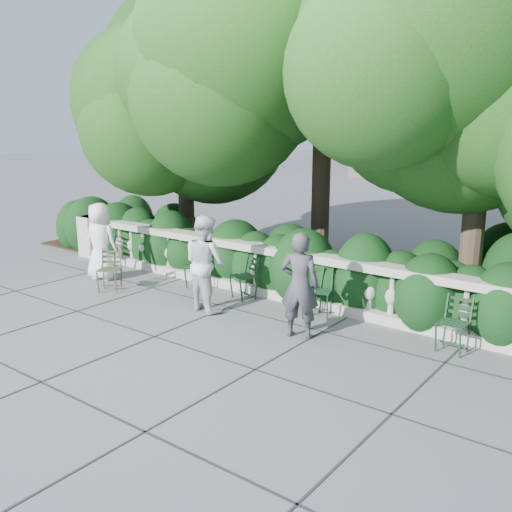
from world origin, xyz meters
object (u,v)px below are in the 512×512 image
Objects in this scene: chair_c at (301,313)px; chair_d at (237,300)px; chair_a at (99,269)px; chair_b at (194,290)px; chair_e at (447,355)px; person_businessman at (101,242)px; person_woman_grey at (300,285)px; person_casual_man at (205,263)px; chair_weathered at (108,293)px; chair_f at (317,318)px.

chair_c is 1.00× the size of chair_d.
chair_a is 2.87m from chair_b.
chair_b is at bearing -178.83° from chair_e.
person_businessman is at bearing -165.47° from chair_b.
person_woman_grey is at bearing 166.80° from person_businessman.
person_casual_man is (-0.11, -0.75, 0.86)m from chair_d.
person_businessman is (-2.08, -0.61, 0.82)m from chair_b.
chair_weathered is at bearing -13.27° from person_woman_grey.
person_businessman is at bearing 114.31° from chair_weathered.
chair_d is at bearing -4.76° from chair_weathered.
chair_b and chair_f have the same top height.
person_casual_man is (3.87, -0.63, 0.86)m from chair_a.
chair_c is 3.90m from chair_weathered.
chair_d is 4.06m from chair_e.
chair_e is at bearing -3.00° from chair_b.
person_casual_man is (-4.17, -0.62, 0.86)m from chair_e.
chair_f is at bearing 20.72° from chair_d.
chair_b and chair_d have the same top height.
chair_weathered is 0.49× the size of person_casual_man.
chair_a is 1.00× the size of chair_d.
chair_f is at bearing -95.07° from person_woman_grey.
person_businessman reaches higher than chair_d.
person_casual_man is (1.01, -0.74, 0.86)m from chair_b.
person_businessman is (-7.26, -0.49, 0.82)m from chair_e.
person_woman_grey reaches higher than chair_a.
chair_d is 0.49× the size of person_casual_man.
person_businessman is at bearing 168.22° from chair_f.
chair_c is at bearing 0.65° from chair_b.
chair_a is at bearing 2.61° from person_casual_man.
chair_c is 0.35m from chair_f.
person_casual_man reaches higher than chair_f.
person_businessman is (0.78, -0.50, 0.82)m from chair_a.
chair_a is 8.04m from chair_e.
chair_b is 1.68m from chair_weathered.
person_casual_man reaches higher than chair_d.
person_woman_grey is (-2.12, -0.72, 0.84)m from chair_e.
person_businessman reaches higher than chair_e.
chair_a is 6.03m from person_woman_grey.
chair_f is 0.51× the size of person_businessman.
person_woman_grey is (5.14, -0.23, 0.02)m from person_businessman.
chair_a is 2.01m from chair_weathered.
person_businessman is at bearing 9.44° from person_casual_man.
person_businessman is (-4.93, -0.67, 0.82)m from chair_f.
chair_c is 4.71m from person_businessman.
chair_f is (0.35, -0.04, 0.00)m from chair_c.
person_woman_grey is at bearing 9.57° from chair_a.
person_woman_grey is at bearing -27.68° from chair_weathered.
chair_a and chair_e have the same top height.
chair_a is at bearing 114.52° from chair_weathered.
chair_c is 1.00× the size of chair_e.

